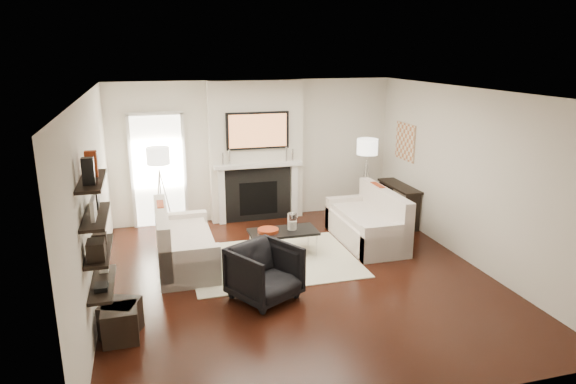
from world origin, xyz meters
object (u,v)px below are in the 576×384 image
object	(u,v)px
coffee_table	(283,232)
loveseat_right_base	(366,231)
ottoman_near	(121,318)
lamp_right_shade	(367,147)
armchair	(265,270)
lamp_left_shade	(158,156)
loveseat_left_base	(186,252)

from	to	relation	value
coffee_table	loveseat_right_base	bearing A→B (deg)	6.49
loveseat_right_base	ottoman_near	bearing A→B (deg)	-153.70
coffee_table	lamp_right_shade	distance (m)	2.68
coffee_table	armchair	distance (m)	1.54
lamp_right_shade	lamp_left_shade	bearing A→B (deg)	177.37
loveseat_left_base	armchair	distance (m)	1.70
loveseat_right_base	ottoman_near	size ratio (longest dim) A/B	4.50
coffee_table	lamp_left_shade	size ratio (longest dim) A/B	2.75
armchair	ottoman_near	distance (m)	1.89
loveseat_left_base	loveseat_right_base	world-z (taller)	same
armchair	lamp_left_shade	bearing A→B (deg)	82.75
loveseat_right_base	lamp_left_shade	world-z (taller)	lamp_left_shade
coffee_table	ottoman_near	distance (m)	3.07
armchair	ottoman_near	xyz separation A→B (m)	(-1.84, -0.40, -0.21)
loveseat_left_base	armchair	world-z (taller)	armchair
loveseat_right_base	coffee_table	distance (m)	1.56
lamp_left_shade	lamp_right_shade	world-z (taller)	same
lamp_left_shade	loveseat_left_base	bearing A→B (deg)	-79.28
coffee_table	ottoman_near	xyz separation A→B (m)	(-2.47, -1.81, -0.20)
loveseat_right_base	armchair	size ratio (longest dim) A/B	2.21
loveseat_left_base	loveseat_right_base	size ratio (longest dim) A/B	1.00
loveseat_left_base	coffee_table	bearing A→B (deg)	-0.40
loveseat_left_base	lamp_left_shade	xyz separation A→B (m)	(-0.29, 1.54, 1.24)
ottoman_near	lamp_left_shade	bearing A→B (deg)	79.54
lamp_left_shade	lamp_right_shade	xyz separation A→B (m)	(3.90, -0.18, 0.00)
armchair	loveseat_right_base	bearing A→B (deg)	6.37
lamp_left_shade	lamp_right_shade	size ratio (longest dim) A/B	1.00
lamp_right_shade	ottoman_near	bearing A→B (deg)	-144.87
coffee_table	ottoman_near	size ratio (longest dim) A/B	2.75
lamp_left_shade	loveseat_right_base	bearing A→B (deg)	-22.17
lamp_right_shade	loveseat_left_base	bearing A→B (deg)	-159.30
ottoman_near	coffee_table	bearing A→B (deg)	36.14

